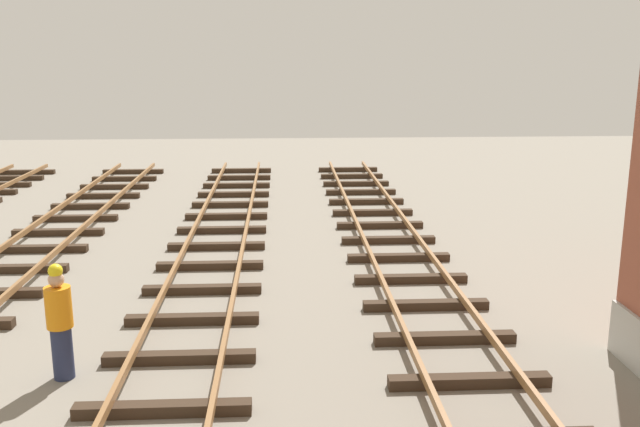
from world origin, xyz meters
TOP-DOWN VIEW (x-y plane):
  - track_worker_foreground at (-5.06, 8.87)m, footprint 0.40×0.40m

SIDE VIEW (x-z plane):
  - track_worker_foreground at x=-5.06m, z-range -0.01..1.86m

